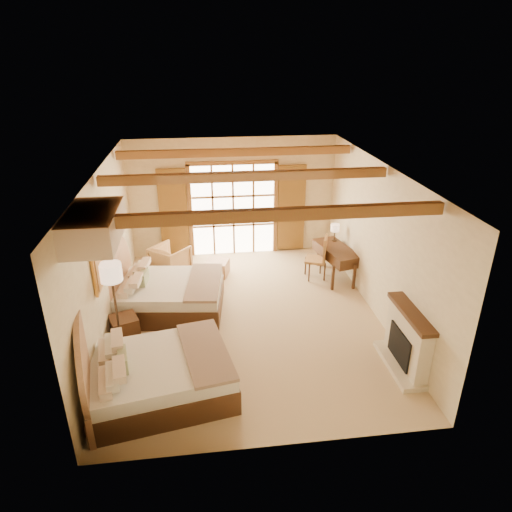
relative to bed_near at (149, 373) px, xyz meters
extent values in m
plane|color=tan|center=(1.86, 2.19, -0.46)|extent=(7.00, 7.00, 0.00)
plane|color=beige|center=(1.86, 5.69, 1.14)|extent=(5.50, 0.00, 5.50)
plane|color=beige|center=(-0.89, 2.19, 1.14)|extent=(0.00, 7.00, 7.00)
plane|color=beige|center=(4.61, 2.19, 1.14)|extent=(0.00, 7.00, 7.00)
plane|color=#AC6D31|center=(1.86, 2.19, 2.74)|extent=(7.00, 7.00, 0.00)
cube|color=white|center=(1.86, 5.65, 0.79)|extent=(2.20, 0.02, 2.50)
cube|color=brown|center=(0.26, 5.62, 0.79)|extent=(0.75, 0.06, 2.40)
cube|color=brown|center=(3.46, 5.62, 0.79)|extent=(0.75, 0.06, 2.40)
cube|color=beige|center=(4.48, 0.19, 0.09)|extent=(0.25, 1.30, 1.10)
cube|color=black|center=(4.41, 0.19, -0.01)|extent=(0.18, 0.80, 0.60)
cube|color=beige|center=(4.39, 0.19, -0.41)|extent=(0.45, 1.40, 0.10)
cube|color=#3F2215|center=(4.47, 0.19, 0.66)|extent=(0.30, 1.40, 0.08)
cube|color=gold|center=(-0.85, 1.44, 1.29)|extent=(0.05, 0.95, 0.75)
cube|color=#BB872E|center=(-0.82, 1.44, 1.29)|extent=(0.02, 0.82, 0.62)
cube|color=beige|center=(-0.54, 0.19, 2.49)|extent=(0.70, 1.40, 0.45)
cube|color=#3F2215|center=(0.17, 0.00, -0.23)|extent=(2.56, 2.11, 0.45)
cube|color=white|center=(0.17, 0.00, 0.11)|extent=(2.50, 2.07, 0.24)
cube|color=#8B735E|center=(0.94, 0.00, 0.25)|extent=(0.99, 1.85, 0.06)
cube|color=#919B72|center=(-0.36, 0.00, 0.37)|extent=(0.22, 0.48, 0.27)
cube|color=#3F2215|center=(0.21, 2.72, -0.24)|extent=(2.43, 1.95, 0.44)
cube|color=white|center=(0.21, 2.72, 0.10)|extent=(2.38, 1.91, 0.24)
cube|color=#8B735E|center=(0.97, 2.72, 0.23)|extent=(0.88, 1.80, 0.05)
cube|color=#919B72|center=(-0.31, 2.72, 0.35)|extent=(0.19, 0.47, 0.26)
cube|color=#3F2215|center=(-0.59, 1.56, -0.16)|extent=(0.63, 0.63, 0.58)
cylinder|color=#3B2A1D|center=(-0.64, 1.29, -0.44)|extent=(0.26, 0.26, 0.03)
cylinder|color=#3B2A1D|center=(-0.64, 1.29, 0.36)|extent=(0.04, 0.04, 1.57)
cylinder|color=#FFD9B1|center=(-0.64, 1.29, 1.23)|extent=(0.39, 0.39, 0.33)
imported|color=tan|center=(0.15, 4.54, -0.08)|extent=(1.15, 1.15, 0.75)
cube|color=tan|center=(1.32, 4.30, -0.26)|extent=(0.68, 0.68, 0.39)
cube|color=#3F2215|center=(4.25, 3.84, 0.31)|extent=(0.93, 1.56, 0.05)
cube|color=#3F2215|center=(4.25, 3.84, 0.17)|extent=(0.90, 1.52, 0.23)
cube|color=#B38949|center=(3.73, 3.85, 0.03)|extent=(0.63, 0.63, 0.07)
cube|color=#B38949|center=(3.95, 3.85, 0.36)|extent=(0.23, 0.47, 0.60)
cylinder|color=#3B2A1D|center=(4.32, 4.29, 0.34)|extent=(0.13, 0.13, 0.02)
cylinder|color=#3B2A1D|center=(4.32, 4.29, 0.50)|extent=(0.03, 0.03, 0.31)
cylinder|color=#FFD9B1|center=(4.32, 4.29, 0.68)|extent=(0.22, 0.22, 0.18)
camera|label=1|loc=(0.97, -6.11, 4.78)|focal=32.00mm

